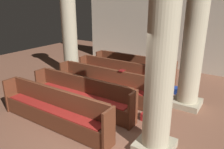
{
  "coord_description": "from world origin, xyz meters",
  "views": [
    {
      "loc": [
        2.76,
        -3.83,
        3.05
      ],
      "look_at": [
        -0.93,
        1.83,
        0.75
      ],
      "focal_mm": 34.91,
      "sensor_mm": 36.0,
      "label": 1
    }
  ],
  "objects": [
    {
      "name": "pew_row_4",
      "position": [
        -1.13,
        -0.55,
        0.51
      ],
      "size": [
        3.44,
        0.46,
        0.96
      ],
      "color": "brown",
      "rests_on": "ground"
    },
    {
      "name": "pillar_far_side",
      "position": [
        -3.59,
        2.72,
        2.0
      ],
      "size": [
        0.88,
        0.88,
        3.85
      ],
      "color": "tan",
      "rests_on": "ground"
    },
    {
      "name": "pew_row_0",
      "position": [
        -1.13,
        3.72,
        0.51
      ],
      "size": [
        3.44,
        0.46,
        0.96
      ],
      "color": "brown",
      "rests_on": "ground"
    },
    {
      "name": "pillar_aisle_side",
      "position": [
        1.38,
        2.45,
        2.0
      ],
      "size": [
        0.88,
        0.88,
        3.85
      ],
      "color": "tan",
      "rests_on": "ground"
    },
    {
      "name": "kneeler_box_red",
      "position": [
        0.78,
        1.03,
        0.1
      ],
      "size": [
        0.38,
        0.31,
        0.21
      ],
      "primitive_type": "cube",
      "color": "maroon",
      "rests_on": "ground"
    },
    {
      "name": "lectern",
      "position": [
        -0.42,
        4.85,
        0.45
      ],
      "size": [
        0.48,
        0.45,
        1.08
      ],
      "color": "#492215",
      "rests_on": "ground"
    },
    {
      "name": "pew_row_1",
      "position": [
        -1.13,
        2.65,
        0.51
      ],
      "size": [
        3.44,
        0.46,
        0.96
      ],
      "color": "brown",
      "rests_on": "ground"
    },
    {
      "name": "hymn_book",
      "position": [
        -0.53,
        1.77,
        0.97
      ],
      "size": [
        0.15,
        0.18,
        0.03
      ],
      "primitive_type": "cube",
      "color": "maroon",
      "rests_on": "pew_row_2"
    },
    {
      "name": "pew_row_3",
      "position": [
        -1.13,
        0.52,
        0.51
      ],
      "size": [
        3.44,
        0.46,
        0.96
      ],
      "color": "brown",
      "rests_on": "ground"
    },
    {
      "name": "pew_row_2",
      "position": [
        -1.13,
        1.59,
        0.51
      ],
      "size": [
        3.44,
        0.47,
        0.96
      ],
      "color": "brown",
      "rests_on": "ground"
    },
    {
      "name": "pillar_aisle_rear",
      "position": [
        1.38,
        -0.03,
        2.0
      ],
      "size": [
        0.83,
        0.83,
        3.85
      ],
      "color": "tan",
      "rests_on": "ground"
    },
    {
      "name": "back_wall",
      "position": [
        0.0,
        6.08,
        2.25
      ],
      "size": [
        10.0,
        0.16,
        4.5
      ],
      "primitive_type": "cube",
      "color": "beige",
      "rests_on": "ground"
    },
    {
      "name": "kneeler_box_blue",
      "position": [
        0.74,
        3.22,
        0.1
      ],
      "size": [
        0.44,
        0.31,
        0.2
      ],
      "primitive_type": "cube",
      "color": "navy",
      "rests_on": "ground"
    },
    {
      "name": "ground_plane",
      "position": [
        0.0,
        0.0,
        0.0
      ],
      "size": [
        19.2,
        19.2,
        0.0
      ],
      "primitive_type": "plane",
      "color": "brown"
    }
  ]
}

